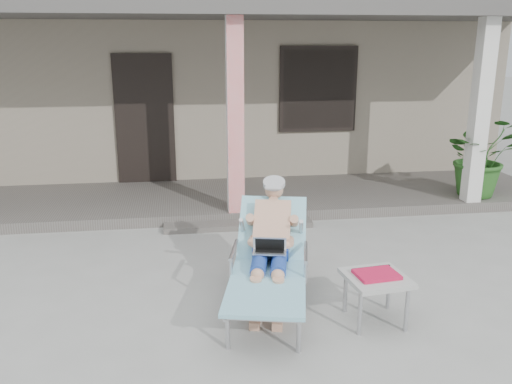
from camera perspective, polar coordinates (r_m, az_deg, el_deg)
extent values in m
plane|color=#9E9E99|center=(5.66, 0.21, -9.99)|extent=(60.00, 60.00, 0.00)
cube|color=gray|center=(11.61, -4.47, 10.96)|extent=(10.00, 5.00, 3.00)
cube|color=#474442|center=(11.59, -4.65, 19.12)|extent=(10.40, 5.40, 0.30)
cube|color=black|center=(9.12, -11.62, 7.50)|extent=(0.95, 0.06, 2.10)
cube|color=black|center=(9.35, 6.56, 10.69)|extent=(1.20, 0.06, 1.30)
cube|color=black|center=(9.34, 6.57, 10.68)|extent=(1.32, 0.05, 1.42)
cube|color=#605B56|center=(8.42, -2.71, -0.70)|extent=(10.00, 2.00, 0.15)
cube|color=red|center=(7.30, -2.22, 7.84)|extent=(0.22, 0.22, 2.61)
cube|color=silver|center=(8.41, 22.47, 7.72)|extent=(0.22, 0.22, 2.61)
cube|color=#474442|center=(8.09, -2.98, 18.71)|extent=(10.00, 2.30, 0.24)
cube|color=#605B56|center=(7.35, -1.86, -3.50)|extent=(2.00, 0.30, 0.07)
cylinder|color=#B7B7BC|center=(4.57, -3.00, -14.29)|extent=(0.04, 0.04, 0.35)
cylinder|color=#B7B7BC|center=(4.53, 4.54, -14.59)|extent=(0.04, 0.04, 0.35)
cylinder|color=#B7B7BC|center=(5.56, -1.40, -8.49)|extent=(0.04, 0.04, 0.35)
cylinder|color=#B7B7BC|center=(5.54, 4.66, -8.68)|extent=(0.04, 0.04, 0.35)
cube|color=#B7B7BC|center=(4.82, 1.13, -10.03)|extent=(0.83, 1.25, 0.03)
cube|color=#88D1D2|center=(4.81, 1.14, -9.78)|extent=(0.93, 1.30, 0.04)
cube|color=#B7B7BC|center=(5.51, 1.73, -4.18)|extent=(0.69, 0.66, 0.46)
cube|color=#88D1D2|center=(5.50, 1.74, -3.87)|extent=(0.80, 0.75, 0.52)
cylinder|color=#ADADAF|center=(5.63, 1.93, 1.02)|extent=(0.27, 0.28, 0.12)
cube|color=silver|center=(5.12, 1.45, -6.20)|extent=(0.35, 0.28, 0.22)
cube|color=#A8A8A4|center=(4.97, 12.56, -8.85)|extent=(0.58, 0.58, 0.04)
cylinder|color=#B7B7BC|center=(4.83, 10.89, -12.47)|extent=(0.04, 0.04, 0.40)
cylinder|color=#B7B7BC|center=(4.97, 15.58, -11.91)|extent=(0.04, 0.04, 0.40)
cylinder|color=#B7B7BC|center=(5.18, 9.39, -10.33)|extent=(0.04, 0.04, 0.40)
cylinder|color=#B7B7BC|center=(5.31, 13.78, -9.89)|extent=(0.04, 0.04, 0.40)
cube|color=#C4153E|center=(4.96, 12.59, -8.46)|extent=(0.40, 0.31, 0.03)
cube|color=black|center=(5.08, 12.05, -7.90)|extent=(0.37, 0.06, 0.04)
imported|color=#26591E|center=(8.88, 22.57, 3.49)|extent=(1.18, 1.05, 1.22)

